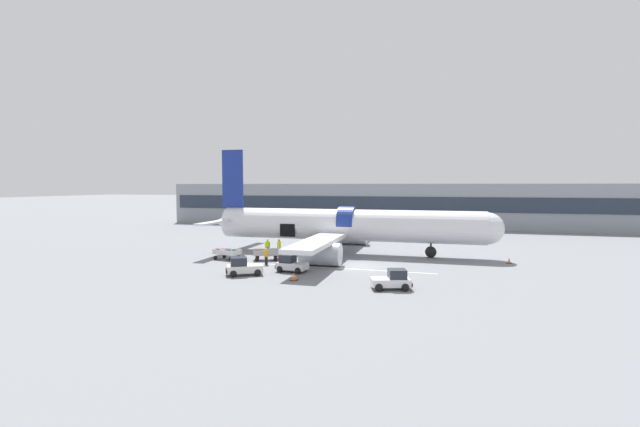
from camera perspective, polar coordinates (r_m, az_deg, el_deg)
name	(u,v)px	position (r m, az deg, el deg)	size (l,w,h in m)	color
ground_plane	(360,266)	(39.87, 5.29, -6.99)	(500.00, 500.00, 0.00)	slate
apron_marking_line	(329,268)	(38.95, 1.14, -7.22)	(19.08, 0.59, 0.01)	silver
terminal_strip	(399,205)	(79.28, 10.55, 1.13)	(87.39, 8.99, 7.70)	gray
airplane	(343,226)	(46.41, 3.05, -1.72)	(31.97, 28.04, 11.52)	silver
baggage_tug_lead	(291,265)	(37.13, -3.87, -6.80)	(2.82, 2.12, 1.47)	silver
baggage_tug_mid	(392,281)	(31.42, 9.61, -8.81)	(3.10, 2.33, 1.44)	white
baggage_tug_rear	(243,267)	(36.24, -10.21, -7.08)	(3.25, 2.66, 1.51)	silver
baggage_cart_loading	(267,255)	(43.01, -7.13, -5.46)	(3.52, 2.34, 1.18)	#999BA0
baggage_cart_queued	(228,254)	(44.02, -12.20, -5.33)	(3.66, 2.11, 1.06)	silver
ground_crew_loader_a	(310,250)	(43.65, -1.35, -4.93)	(0.53, 0.48, 1.57)	#2D2D33
ground_crew_loader_b	(288,255)	(40.59, -4.28, -5.54)	(0.53, 0.53, 1.66)	#2D2D33
ground_crew_driver	(268,247)	(46.10, -7.01, -4.40)	(0.55, 0.55, 1.71)	#1E2338
ground_crew_supervisor	(279,247)	(45.45, -5.48, -4.46)	(0.47, 0.62, 1.78)	#1E2338
ground_crew_helper	(266,256)	(40.53, -7.18, -5.62)	(0.47, 0.55, 1.59)	black
suitcase_on_tarmac_upright	(280,261)	(41.16, -5.36, -6.26)	(0.50, 0.38, 0.65)	#721951
safety_cone_nose	(509,261)	(44.71, 23.91, -5.79)	(0.44, 0.44, 0.56)	black
safety_cone_engine_left	(294,277)	(33.89, -3.50, -8.42)	(0.57, 0.57, 0.61)	black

